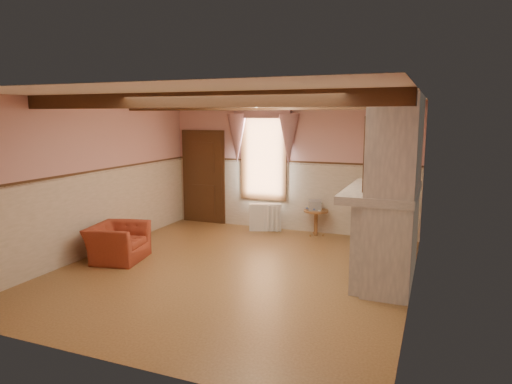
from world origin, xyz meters
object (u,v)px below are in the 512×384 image
at_px(armchair, 118,242).
at_px(side_table, 316,223).
at_px(oil_lamp, 385,177).
at_px(bowl, 381,187).
at_px(radiator, 265,217).
at_px(mantel_clock, 388,176).

distance_m(armchair, side_table, 4.04).
bearing_deg(armchair, oil_lamp, -87.89).
bearing_deg(bowl, armchair, -172.47).
distance_m(radiator, mantel_clock, 3.27).
distance_m(side_table, bowl, 3.05).
relative_size(radiator, mantel_clock, 2.92).
bearing_deg(radiator, side_table, -20.57).
height_order(armchair, radiator, armchair).
height_order(side_table, mantel_clock, mantel_clock).
relative_size(bowl, mantel_clock, 1.48).
height_order(bowl, mantel_clock, mantel_clock).
xyz_separation_m(bowl, mantel_clock, (0.00, 0.97, 0.06)).
xyz_separation_m(armchair, side_table, (2.79, 2.91, -0.04)).
distance_m(mantel_clock, oil_lamp, 0.52).
bearing_deg(oil_lamp, bowl, -90.00).
xyz_separation_m(radiator, mantel_clock, (2.70, -1.37, 1.22)).
bearing_deg(bowl, radiator, 139.11).
bearing_deg(side_table, armchair, -133.81).
distance_m(armchair, oil_lamp, 4.64).
bearing_deg(oil_lamp, mantel_clock, 90.00).
distance_m(armchair, radiator, 3.35).
distance_m(side_table, mantel_clock, 2.42).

